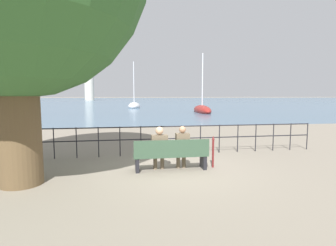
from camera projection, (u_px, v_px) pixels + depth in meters
The scene contains 10 objects.
ground_plane at pixel (171, 170), 7.51m from camera, with size 1000.00×1000.00×0.00m, color gray.
harbor_water at pixel (126, 99), 164.85m from camera, with size 600.00×300.00×0.01m.
park_bench at pixel (171, 155), 7.40m from camera, with size 2.12×0.45×0.90m.
seated_person_left at pixel (159, 146), 7.40m from camera, with size 0.45×0.35×1.26m.
seated_person_right at pixel (182, 146), 7.51m from camera, with size 0.38×0.35×1.26m.
promenade_railing at pixel (161, 136), 9.38m from camera, with size 11.71×0.04×1.05m.
closed_umbrella at pixel (213, 150), 7.72m from camera, with size 0.09×0.09×0.95m.
sailboat_0 at pixel (202, 110), 33.92m from camera, with size 2.37×7.43×7.92m.
sailboat_2 at pixel (134, 106), 46.28m from camera, with size 2.82×5.40×8.50m.
harbor_lighthouse at pixel (89, 80), 124.33m from camera, with size 4.34×4.34×21.16m.
Camera 1 is at (-1.29, -7.22, 2.11)m, focal length 28.00 mm.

